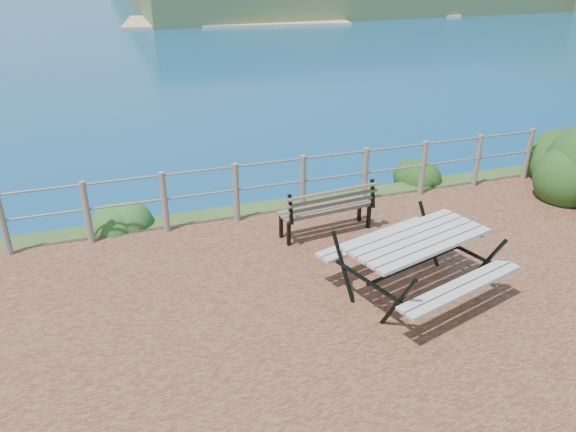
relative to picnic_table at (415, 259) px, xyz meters
name	(u,v)px	position (x,y,z in m)	size (l,w,h in m)	color
ground	(398,324)	(-0.50, -0.55, -0.51)	(10.00, 7.00, 0.12)	brown
safety_railing	(303,181)	(-0.50, 2.80, 0.06)	(9.40, 0.10, 1.00)	#6B5B4C
picnic_table	(415,259)	(0.00, 0.00, 0.00)	(2.04, 1.60, 0.80)	#A19B91
park_bench	(326,201)	(-0.44, 1.93, 0.05)	(1.55, 0.53, 0.86)	brown
shrub_right_edge	(553,177)	(4.75, 2.70, -0.51)	(1.09, 1.09, 1.55)	#123B13
shrub_lip_west	(115,223)	(-3.57, 3.38, -0.51)	(0.85, 0.85, 0.62)	#224F1D
shrub_lip_east	(409,178)	(2.01, 3.58, -0.51)	(0.86, 0.86, 0.64)	#123B13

